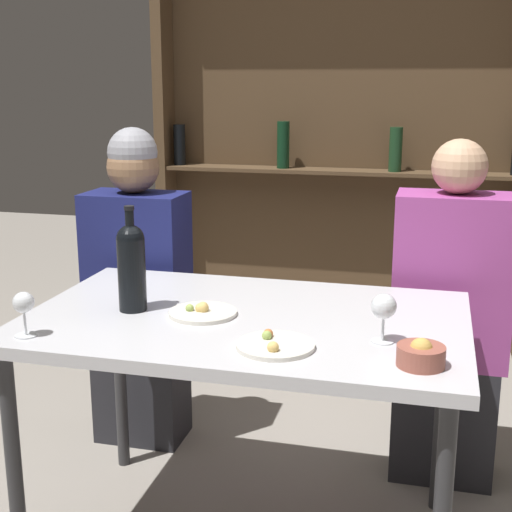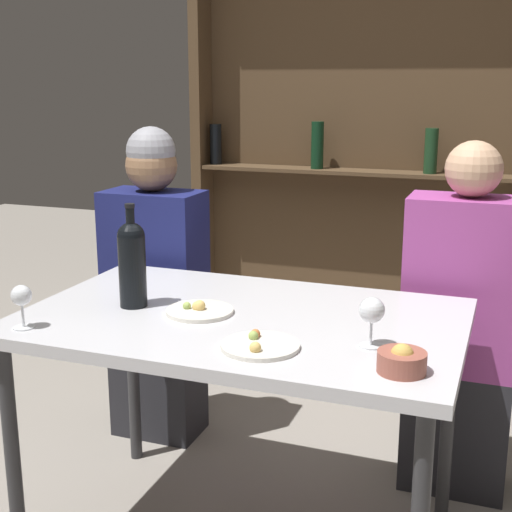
# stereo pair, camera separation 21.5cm
# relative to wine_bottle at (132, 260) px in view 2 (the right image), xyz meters

# --- Properties ---
(dining_table) EXTENTS (1.27, 0.81, 0.75)m
(dining_table) POSITION_rel_wine_bottle_xyz_m (0.34, 0.03, -0.21)
(dining_table) COLOR silver
(dining_table) RESTS_ON ground_plane
(wine_rack_wall) EXTENTS (2.03, 0.21, 2.31)m
(wine_rack_wall) POSITION_rel_wine_bottle_xyz_m (0.34, 1.99, 0.26)
(wine_rack_wall) COLOR #4C3823
(wine_rack_wall) RESTS_ON ground_plane
(wine_bottle) EXTENTS (0.08, 0.08, 0.32)m
(wine_bottle) POSITION_rel_wine_bottle_xyz_m (0.00, 0.00, 0.00)
(wine_bottle) COLOR black
(wine_bottle) RESTS_ON dining_table
(wine_glass_0) EXTENTS (0.06, 0.06, 0.12)m
(wine_glass_0) POSITION_rel_wine_bottle_xyz_m (-0.19, -0.28, -0.06)
(wine_glass_0) COLOR silver
(wine_glass_0) RESTS_ON dining_table
(wine_glass_1) EXTENTS (0.07, 0.07, 0.13)m
(wine_glass_1) POSITION_rel_wine_bottle_xyz_m (0.74, -0.09, -0.05)
(wine_glass_1) COLOR silver
(wine_glass_1) RESTS_ON dining_table
(food_plate_0) EXTENTS (0.20, 0.20, 0.04)m
(food_plate_0) POSITION_rel_wine_bottle_xyz_m (0.22, 0.01, -0.13)
(food_plate_0) COLOR silver
(food_plate_0) RESTS_ON dining_table
(food_plate_1) EXTENTS (0.20, 0.20, 0.04)m
(food_plate_1) POSITION_rel_wine_bottle_xyz_m (0.48, -0.20, -0.14)
(food_plate_1) COLOR silver
(food_plate_1) RESTS_ON dining_table
(snack_bowl) EXTENTS (0.12, 0.12, 0.07)m
(snack_bowl) POSITION_rel_wine_bottle_xyz_m (0.85, -0.23, -0.11)
(snack_bowl) COLOR #995142
(snack_bowl) RESTS_ON dining_table
(seated_person_left) EXTENTS (0.38, 0.22, 1.26)m
(seated_person_left) POSITION_rel_wine_bottle_xyz_m (-0.25, 0.60, -0.29)
(seated_person_left) COLOR #26262B
(seated_person_left) RESTS_ON ground_plane
(seated_person_right) EXTENTS (0.40, 0.22, 1.24)m
(seated_person_right) POSITION_rel_wine_bottle_xyz_m (0.93, 0.60, -0.32)
(seated_person_right) COLOR #26262B
(seated_person_right) RESTS_ON ground_plane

